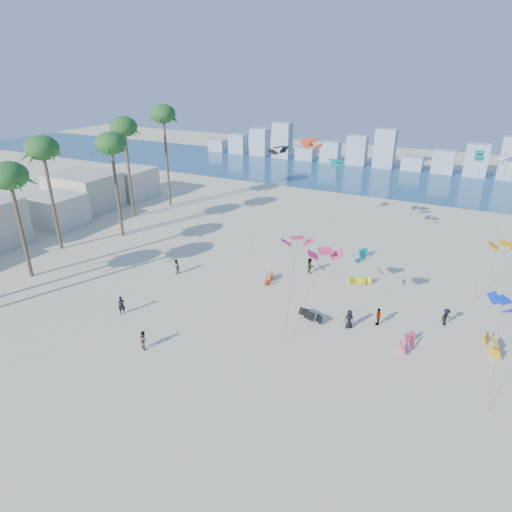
% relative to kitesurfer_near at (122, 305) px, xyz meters
% --- Properties ---
extents(ground, '(220.00, 220.00, 0.00)m').
position_rel_kitesurfer_near_xyz_m(ground, '(6.68, -7.49, -0.90)').
color(ground, beige).
rests_on(ground, ground).
extents(ocean, '(220.00, 220.00, 0.00)m').
position_rel_kitesurfer_near_xyz_m(ocean, '(6.68, 64.51, -0.89)').
color(ocean, navy).
rests_on(ocean, ground).
extents(kitesurfer_near, '(0.74, 0.78, 1.80)m').
position_rel_kitesurfer_near_xyz_m(kitesurfer_near, '(0.00, 0.00, 0.00)').
color(kitesurfer_near, black).
rests_on(kitesurfer_near, ground).
extents(kitesurfer_mid, '(0.98, 0.90, 1.62)m').
position_rel_kitesurfer_near_xyz_m(kitesurfer_mid, '(5.38, -3.29, -0.09)').
color(kitesurfer_mid, gray).
rests_on(kitesurfer_mid, ground).
extents(kitesurfers_far, '(34.15, 10.17, 1.75)m').
position_rel_kitesurfer_near_xyz_m(kitesurfers_far, '(17.07, 11.44, -0.05)').
color(kitesurfers_far, black).
rests_on(kitesurfers_far, ground).
extents(grounded_kites, '(23.47, 19.10, 1.07)m').
position_rel_kitesurfer_near_xyz_m(grounded_kites, '(20.05, 13.31, -0.44)').
color(grounded_kites, '#DD4416').
rests_on(grounded_kites, ground).
extents(flying_kites, '(32.06, 23.88, 14.34)m').
position_rel_kitesurfer_near_xyz_m(flying_kites, '(18.96, 16.80, 10.08)').
color(flying_kites, '#ED3469').
rests_on(flying_kites, ground).
extents(palm_row, '(10.33, 44.80, 15.89)m').
position_rel_kitesurfer_near_xyz_m(palm_row, '(-15.81, 8.71, 11.23)').
color(palm_row, brown).
rests_on(palm_row, ground).
extents(beachfront_buildings, '(11.50, 43.00, 6.00)m').
position_rel_kitesurfer_near_xyz_m(beachfront_buildings, '(-27.01, 13.33, 1.77)').
color(beachfront_buildings, beige).
rests_on(beachfront_buildings, ground).
extents(distant_skyline, '(85.00, 3.00, 8.40)m').
position_rel_kitesurfer_near_xyz_m(distant_skyline, '(5.49, 74.51, 2.19)').
color(distant_skyline, '#9EADBF').
rests_on(distant_skyline, ground).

